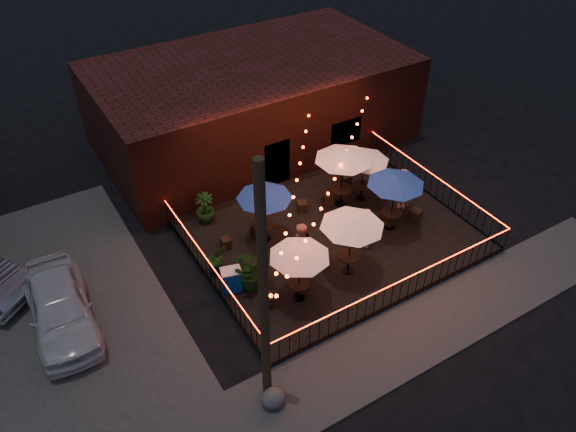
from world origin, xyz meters
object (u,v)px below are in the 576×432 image
cooler (232,280)px  cafe_table_5 (364,158)px  utility_pole (264,295)px  cafe_table_3 (344,156)px  cafe_table_4 (396,181)px  cafe_table_1 (264,195)px  cafe_table_0 (299,254)px  cafe_table_2 (352,223)px  boulder (274,398)px

cooler → cafe_table_5: bearing=30.5°
utility_pole → cafe_table_3: 9.25m
cafe_table_3 → cooler: bearing=-161.4°
cooler → cafe_table_3: bearing=33.7°
cafe_table_4 → cafe_table_5: (0.16, 2.08, -0.18)m
cafe_table_1 → cafe_table_5: cafe_table_1 is taller
cafe_table_0 → cafe_table_4: bearing=14.9°
cafe_table_4 → cafe_table_2: bearing=-158.0°
cafe_table_0 → cafe_table_4: 5.18m
cafe_table_0 → cafe_table_2: 2.20m
utility_pole → cafe_table_4: utility_pole is taller
cafe_table_0 → cafe_table_2: size_ratio=0.81×
cafe_table_5 → cafe_table_3: bearing=173.4°
boulder → cafe_table_0: bearing=47.8°
cafe_table_1 → cooler: (-2.29, -1.71, -1.61)m
boulder → cooler: bearing=77.9°
utility_pole → cafe_table_3: (6.86, 6.02, -1.53)m
cafe_table_2 → cafe_table_1: bearing=118.3°
cafe_table_0 → cafe_table_5: (5.16, 3.41, -0.02)m
boulder → utility_pole: bearing=82.4°
cafe_table_5 → boulder: size_ratio=3.13×
cafe_table_2 → cafe_table_0: bearing=-175.1°
cafe_table_4 → boulder: size_ratio=3.49×
cafe_table_1 → boulder: cafe_table_1 is taller
boulder → cafe_table_3: bearing=43.2°
utility_pole → cafe_table_5: (7.80, 5.91, -1.85)m
cafe_table_4 → cooler: cafe_table_4 is taller
cafe_table_5 → cooler: 7.32m
cafe_table_5 → utility_pole: bearing=-142.9°
cafe_table_0 → cafe_table_5: 6.19m
cafe_table_2 → cooler: cafe_table_2 is taller
cooler → boulder: (-0.97, -4.50, -0.29)m
cafe_table_3 → cafe_table_4: 2.33m
cafe_table_2 → cooler: bearing=161.3°
boulder → cafe_table_2: bearing=33.0°
cafe_table_3 → boulder: cafe_table_3 is taller
cafe_table_1 → cooler: bearing=-143.2°
cafe_table_1 → cafe_table_4: (4.46, -1.89, 0.10)m
cafe_table_5 → boulder: cafe_table_5 is taller
cafe_table_1 → cafe_table_2: cafe_table_2 is taller
cafe_table_0 → cafe_table_3: bearing=39.8°
cafe_table_0 → cafe_table_5: cafe_table_0 is taller
cafe_table_0 → cafe_table_3: (4.22, 3.52, 0.30)m
cafe_table_3 → cooler: size_ratio=3.22×
cafe_table_3 → cafe_table_5: (0.95, -0.11, -0.32)m
utility_pole → boulder: bearing=-97.6°
cafe_table_2 → utility_pole: bearing=-150.9°
cafe_table_4 → cafe_table_5: size_ratio=1.12×
cafe_table_1 → cafe_table_4: cafe_table_4 is taller
utility_pole → cafe_table_4: (7.65, 3.83, -1.68)m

